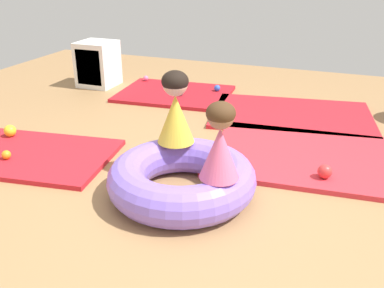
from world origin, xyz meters
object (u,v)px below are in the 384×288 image
(play_ball_pink, at_px, (146,78))
(play_ball_orange, at_px, (6,155))
(child_in_yellow, at_px, (175,108))
(play_ball_red, at_px, (325,171))
(inflatable_cushion, at_px, (182,178))
(storage_cube, at_px, (97,64))
(child_in_pink, at_px, (220,142))
(play_ball_blue, at_px, (217,88))
(play_ball_yellow, at_px, (10,131))
(play_ball_teal, at_px, (180,92))

(play_ball_pink, xyz_separation_m, play_ball_orange, (0.00, -2.52, 0.00))
(child_in_yellow, distance_m, play_ball_red, 1.19)
(inflatable_cushion, xyz_separation_m, play_ball_red, (0.92, 0.54, -0.04))
(storage_cube, bearing_deg, inflatable_cushion, -46.77)
(child_in_yellow, xyz_separation_m, play_ball_orange, (-1.35, -0.33, -0.46))
(inflatable_cushion, bearing_deg, child_in_pink, -23.02)
(child_in_pink, bearing_deg, play_ball_blue, -79.44)
(child_in_yellow, height_order, play_ball_yellow, child_in_yellow)
(play_ball_orange, height_order, play_ball_yellow, play_ball_yellow)
(play_ball_orange, xyz_separation_m, play_ball_yellow, (-0.31, 0.39, 0.02))
(play_ball_teal, relative_size, storage_cube, 0.16)
(child_in_yellow, height_order, play_ball_blue, child_in_yellow)
(play_ball_red, xyz_separation_m, play_ball_teal, (-1.77, 1.50, -0.01))
(child_in_pink, bearing_deg, child_in_yellow, -49.30)
(play_ball_blue, relative_size, play_ball_teal, 0.82)
(play_ball_pink, height_order, storage_cube, storage_cube)
(play_ball_blue, bearing_deg, play_ball_red, -52.19)
(play_ball_pink, bearing_deg, play_ball_yellow, -98.27)
(inflatable_cushion, relative_size, child_in_pink, 2.08)
(play_ball_orange, distance_m, play_ball_blue, 2.61)
(play_ball_yellow, bearing_deg, child_in_yellow, -2.10)
(play_ball_pink, distance_m, play_ball_orange, 2.52)
(child_in_yellow, distance_m, play_ball_orange, 1.46)
(inflatable_cushion, xyz_separation_m, storage_cube, (-2.05, 2.18, 0.14))
(play_ball_pink, height_order, play_ball_orange, play_ball_orange)
(play_ball_yellow, distance_m, play_ball_teal, 1.95)
(play_ball_red, bearing_deg, storage_cube, 151.12)
(play_ball_orange, xyz_separation_m, storage_cube, (-0.54, 2.22, 0.20))
(play_ball_teal, bearing_deg, child_in_yellow, -68.40)
(inflatable_cushion, bearing_deg, play_ball_teal, 112.75)
(play_ball_orange, height_order, storage_cube, storage_cube)
(play_ball_pink, xyz_separation_m, play_ball_teal, (0.66, -0.44, 0.01))
(play_ball_yellow, distance_m, play_ball_red, 2.75)
(child_in_yellow, xyz_separation_m, play_ball_red, (1.08, 0.25, -0.44))
(child_in_pink, bearing_deg, play_ball_red, -139.30)
(child_in_yellow, bearing_deg, play_ball_orange, -105.69)
(inflatable_cushion, distance_m, storage_cube, 3.00)
(play_ball_yellow, xyz_separation_m, play_ball_teal, (0.97, 1.69, -0.01))
(inflatable_cushion, bearing_deg, play_ball_orange, -178.60)
(play_ball_red, bearing_deg, inflatable_cushion, -149.23)
(inflatable_cushion, xyz_separation_m, child_in_yellow, (-0.16, 0.29, 0.40))
(play_ball_yellow, bearing_deg, play_ball_teal, 60.26)
(play_ball_blue, xyz_separation_m, play_ball_teal, (-0.35, -0.33, 0.01))
(child_in_yellow, xyz_separation_m, play_ball_pink, (-1.35, 2.19, -0.46))
(play_ball_blue, bearing_deg, storage_cube, -172.90)
(play_ball_pink, height_order, play_ball_red, play_ball_red)
(child_in_pink, bearing_deg, play_ball_teal, -69.22)
(play_ball_orange, relative_size, play_ball_blue, 0.99)
(play_ball_yellow, relative_size, play_ball_blue, 1.44)
(child_in_yellow, relative_size, play_ball_red, 5.11)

